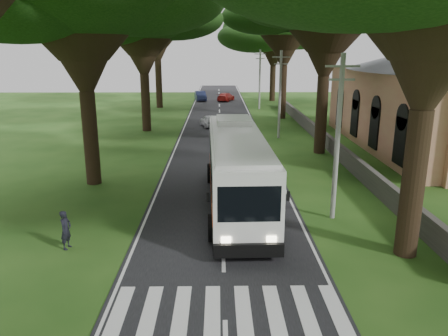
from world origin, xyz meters
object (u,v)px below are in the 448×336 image
(coach_bus, at_px, (237,167))
(distant_car_c, at_px, (226,97))
(pole_near, at_px, (338,136))
(distant_car_a, at_px, (210,121))
(distant_car_b, at_px, (200,96))
(pole_mid, at_px, (280,93))
(pedestrian, at_px, (66,230))
(church, at_px, (438,90))
(pole_far, at_px, (260,78))

(coach_bus, xyz_separation_m, distant_car_c, (0.24, 47.57, -1.43))
(pole_near, xyz_separation_m, distant_car_c, (-4.46, 49.49, -3.50))
(distant_car_a, relative_size, distant_car_b, 0.84)
(pole_mid, distance_m, distant_car_a, 9.67)
(distant_car_b, height_order, pedestrian, pedestrian)
(church, xyz_separation_m, distant_car_b, (-20.86, 34.64, -4.14))
(coach_bus, bearing_deg, distant_car_a, 92.98)
(pedestrian, bearing_deg, distant_car_c, 4.54)
(pole_mid, distance_m, pole_far, 20.00)
(pole_mid, distance_m, distant_car_b, 31.55)
(church, relative_size, coach_bus, 1.80)
(distant_car_a, height_order, distant_car_b, distant_car_b)
(distant_car_a, bearing_deg, pole_near, 89.79)
(coach_bus, relative_size, distant_car_b, 2.99)
(pole_far, height_order, distant_car_c, pole_far)
(pole_near, distance_m, distant_car_c, 49.81)
(pole_near, bearing_deg, distant_car_c, 95.15)
(church, distance_m, pole_far, 27.41)
(pole_mid, bearing_deg, distant_car_a, 137.18)
(distant_car_a, xyz_separation_m, distant_car_b, (-1.89, 24.06, 0.10))
(pole_near, height_order, distant_car_c, pole_near)
(church, bearing_deg, pole_near, -128.50)
(pole_near, bearing_deg, distant_car_b, 99.61)
(pole_mid, xyz_separation_m, distant_car_c, (-4.46, 29.49, -3.50))
(pedestrian, bearing_deg, distant_car_a, 2.21)
(pole_near, distance_m, pole_far, 40.00)
(distant_car_a, bearing_deg, coach_bus, 80.10)
(church, distance_m, distant_car_a, 22.13)
(pole_near, height_order, coach_bus, pole_near)
(pole_mid, relative_size, distant_car_c, 1.79)
(church, distance_m, pole_mid, 13.16)
(church, relative_size, pole_far, 3.00)
(pole_far, distance_m, distant_car_c, 11.05)
(pole_far, height_order, distant_car_a, pole_far)
(pole_near, relative_size, distant_car_a, 2.14)
(pole_far, xyz_separation_m, distant_car_c, (-4.46, 9.49, -3.50))
(pole_mid, height_order, distant_car_c, pole_mid)
(pole_mid, bearing_deg, church, -19.81)
(pole_mid, relative_size, pole_far, 1.00)
(distant_car_c, height_order, pedestrian, pedestrian)
(pole_far, xyz_separation_m, coach_bus, (-4.70, -38.08, -2.07))
(coach_bus, bearing_deg, pedestrian, -146.43)
(pole_far, bearing_deg, distant_car_a, -115.48)
(pole_far, relative_size, distant_car_a, 2.14)
(distant_car_b, bearing_deg, pole_near, -88.97)
(pole_mid, height_order, pole_far, same)
(pole_near, bearing_deg, coach_bus, 157.81)
(church, relative_size, pole_mid, 3.00)
(pole_far, relative_size, distant_car_c, 1.79)
(coach_bus, bearing_deg, pole_near, -23.72)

